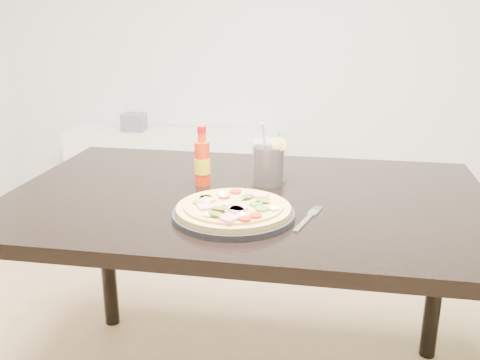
% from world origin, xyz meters
% --- Properties ---
extents(dining_table, '(1.40, 0.90, 0.75)m').
position_xyz_m(dining_table, '(0.01, 0.21, 0.67)').
color(dining_table, black).
rests_on(dining_table, ground).
extents(plate, '(0.32, 0.32, 0.02)m').
position_xyz_m(plate, '(0.01, 0.02, 0.76)').
color(plate, black).
rests_on(plate, dining_table).
extents(pizza, '(0.30, 0.30, 0.03)m').
position_xyz_m(pizza, '(0.01, 0.01, 0.78)').
color(pizza, '#D6B960').
rests_on(pizza, plate).
extents(hot_sauce_bottle, '(0.06, 0.06, 0.18)m').
position_xyz_m(hot_sauce_bottle, '(-0.14, 0.27, 0.82)').
color(hot_sauce_bottle, red).
rests_on(hot_sauce_bottle, dining_table).
extents(cola_cup, '(0.11, 0.10, 0.19)m').
position_xyz_m(cola_cup, '(0.06, 0.32, 0.81)').
color(cola_cup, black).
rests_on(cola_cup, dining_table).
extents(fork, '(0.07, 0.19, 0.00)m').
position_xyz_m(fork, '(0.20, 0.04, 0.75)').
color(fork, silver).
rests_on(fork, dining_table).
extents(media_console, '(1.40, 0.34, 0.50)m').
position_xyz_m(media_console, '(-0.80, 2.07, 0.25)').
color(media_console, white).
rests_on(media_console, ground).
extents(cd_stack, '(0.14, 0.12, 0.11)m').
position_xyz_m(cd_stack, '(-1.05, 2.05, 0.56)').
color(cd_stack, slate).
rests_on(cd_stack, media_console).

